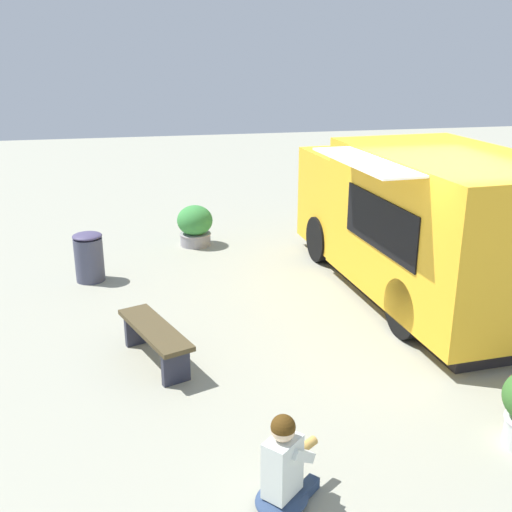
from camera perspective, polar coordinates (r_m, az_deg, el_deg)
name	(u,v)px	position (r m, az deg, el deg)	size (l,w,h in m)	color
ground_plane	(406,327)	(8.99, 13.84, -6.40)	(40.00, 40.00, 0.00)	#999987
food_truck	(421,224)	(9.89, 15.10, 2.87)	(5.63, 2.93, 2.35)	yellow
person_customer	(285,470)	(5.54, 2.67, -19.29)	(0.71, 0.74, 0.90)	navy
planter_flowering_far	(195,225)	(12.16, -5.70, 2.89)	(0.70, 0.70, 0.81)	gray
plaza_bench	(155,336)	(7.76, -9.40, -7.38)	(1.52, 0.89, 0.48)	#4C3F26
trash_bin	(89,257)	(10.63, -15.30, -0.05)	(0.49, 0.49, 0.84)	#44475D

